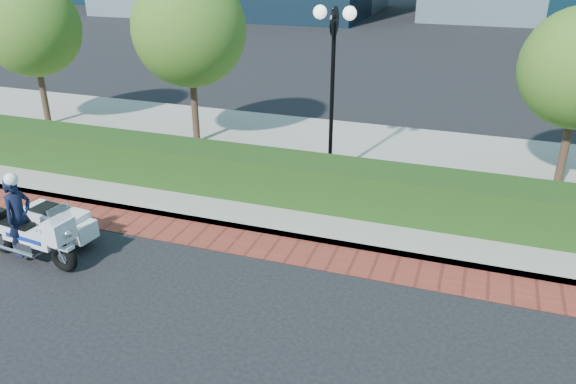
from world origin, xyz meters
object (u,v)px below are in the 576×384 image
(tree_b, at_px, (189,30))
(police_motorcycle, at_px, (39,225))
(lamppost, at_px, (333,67))
(tree_a, at_px, (32,28))

(tree_b, relative_size, police_motorcycle, 2.16)
(police_motorcycle, bearing_deg, lamppost, 56.90)
(tree_a, distance_m, tree_b, 5.50)
(tree_b, bearing_deg, lamppost, -16.11)
(lamppost, relative_size, tree_b, 0.86)
(lamppost, height_order, police_motorcycle, lamppost)
(lamppost, xyz_separation_m, tree_b, (-4.50, 1.30, 0.48))
(tree_a, relative_size, police_motorcycle, 2.03)
(tree_a, relative_size, tree_b, 0.94)
(tree_a, height_order, tree_b, tree_b)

